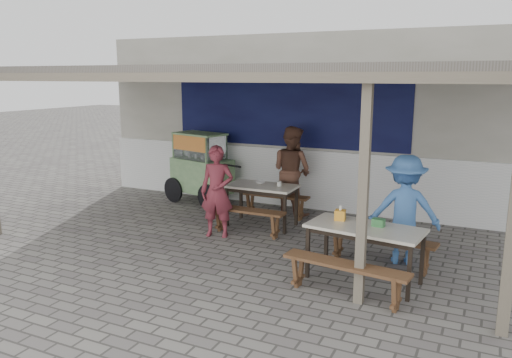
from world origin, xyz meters
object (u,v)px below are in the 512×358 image
object	(u,v)px
bench_right_wall	(380,243)
tissue_box	(340,215)
table_right	(365,232)
donation_box	(378,223)
patron_street_side	(217,192)
table_left	(262,190)
bench_left_wall	(275,200)
condiment_jar	(279,184)
bench_left_street	(247,216)
bench_right_street	(345,272)
patron_wall_side	(292,171)
condiment_bowl	(261,182)
patron_right_table	(404,210)
vendor_cart	(201,165)

from	to	relation	value
bench_right_wall	tissue_box	world-z (taller)	tissue_box
table_right	donation_box	bearing A→B (deg)	35.00
patron_street_side	table_right	bearing A→B (deg)	-31.03
table_left	bench_left_wall	xyz separation A→B (m)	(-0.00, 0.60, -0.33)
condiment_jar	bench_left_wall	bearing A→B (deg)	120.45
bench_left_street	bench_left_wall	bearing A→B (deg)	90.00
donation_box	condiment_jar	size ratio (longest dim) A/B	1.78
bench_left_wall	bench_right_street	distance (m)	3.65
table_right	patron_street_side	size ratio (longest dim) A/B	1.00
bench_right_street	patron_wall_side	size ratio (longest dim) A/B	0.92
patron_street_side	condiment_bowl	xyz separation A→B (m)	(0.34, 0.99, -0.00)
patron_wall_side	condiment_jar	bearing A→B (deg)	117.83
table_left	table_right	world-z (taller)	same
patron_right_table	condiment_jar	size ratio (longest dim) A/B	18.25
table_right	bench_right_wall	xyz separation A→B (m)	(0.08, 0.63, -0.33)
bench_right_wall	tissue_box	distance (m)	0.82
bench_right_wall	patron_wall_side	xyz separation A→B (m)	(-2.14, 2.00, 0.53)
patron_wall_side	donation_box	world-z (taller)	patron_wall_side
table_right	condiment_jar	xyz separation A→B (m)	(-1.95, 1.75, 0.12)
donation_box	vendor_cart	bearing A→B (deg)	149.09
patron_wall_side	condiment_bowl	xyz separation A→B (m)	(-0.29, -0.82, -0.10)
table_left	bench_left_street	xyz separation A→B (m)	(0.00, -0.60, -0.33)
vendor_cart	patron_right_table	xyz separation A→B (m)	(4.46, -1.71, -0.02)
bench_left_wall	bench_left_street	bearing A→B (deg)	-90.00
patron_wall_side	bench_right_wall	bearing A→B (deg)	157.81
condiment_bowl	patron_street_side	bearing A→B (deg)	-109.07
patron_street_side	patron_right_table	distance (m)	3.03
vendor_cart	bench_left_wall	bearing A→B (deg)	4.06
table_left	patron_street_side	xyz separation A→B (m)	(-0.42, -0.87, 0.10)
condiment_jar	bench_left_street	bearing A→B (deg)	-115.18
patron_street_side	condiment_jar	world-z (taller)	patron_street_side
bench_left_wall	condiment_jar	world-z (taller)	condiment_jar
vendor_cart	patron_right_table	world-z (taller)	patron_right_table
patron_right_table	condiment_jar	world-z (taller)	patron_right_table
bench_right_street	condiment_bowl	xyz separation A→B (m)	(-2.27, 2.44, 0.43)
bench_left_street	table_left	bearing A→B (deg)	90.00
tissue_box	condiment_jar	bearing A→B (deg)	134.48
donation_box	condiment_jar	bearing A→B (deg)	141.48
bench_right_street	vendor_cart	bearing A→B (deg)	148.34
table_right	condiment_jar	size ratio (longest dim) A/B	17.88
bench_left_street	bench_left_wall	xyz separation A→B (m)	(-0.01, 1.20, 0.00)
patron_street_side	patron_wall_side	size ratio (longest dim) A/B	0.89
vendor_cart	condiment_jar	distance (m)	2.34
vendor_cart	patron_wall_side	bearing A→B (deg)	14.41
patron_wall_side	condiment_bowl	distance (m)	0.87
patron_right_table	vendor_cart	bearing A→B (deg)	-35.24
bench_right_street	vendor_cart	size ratio (longest dim) A/B	0.83
bench_left_wall	condiment_bowl	size ratio (longest dim) A/B	7.95
bench_right_street	bench_right_wall	xyz separation A→B (m)	(0.16, 1.25, 0.00)
bench_right_street	table_left	bearing A→B (deg)	140.59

